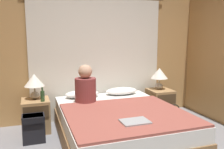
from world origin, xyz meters
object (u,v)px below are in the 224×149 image
(bed, at_px, (119,125))
(laptop_on_bed, at_px, (135,121))
(handbag_on_floor, at_px, (174,117))
(nightstand_left, at_px, (36,115))
(beer_bottle_on_left_stand, at_px, (43,96))
(pillow_left, at_px, (82,94))
(lamp_right, at_px, (159,75))
(person_left_in_bed, at_px, (85,87))
(lamp_left, at_px, (34,82))
(nightstand_right, at_px, (160,103))
(backpack_on_floor, at_px, (34,127))
(pillow_right, at_px, (121,91))

(bed, relative_size, laptop_on_bed, 6.27)
(bed, distance_m, laptop_on_bed, 0.69)
(handbag_on_floor, bearing_deg, laptop_on_bed, -140.51)
(nightstand_left, distance_m, beer_bottle_on_left_stand, 0.38)
(pillow_left, height_order, handbag_on_floor, pillow_left)
(nightstand_left, distance_m, lamp_right, 2.29)
(person_left_in_bed, bearing_deg, beer_bottle_on_left_stand, 165.27)
(person_left_in_bed, height_order, laptop_on_bed, person_left_in_bed)
(bed, height_order, lamp_left, lamp_left)
(nightstand_left, xyz_separation_m, laptop_on_bed, (1.07, -1.39, 0.25))
(nightstand_left, height_order, handbag_on_floor, nightstand_left)
(nightstand_right, relative_size, lamp_left, 1.28)
(laptop_on_bed, bearing_deg, backpack_on_floor, 138.56)
(nightstand_left, relative_size, pillow_left, 0.89)
(laptop_on_bed, bearing_deg, nightstand_left, 127.66)
(backpack_on_floor, bearing_deg, beer_bottle_on_left_stand, 61.30)
(lamp_left, xyz_separation_m, laptop_on_bed, (1.07, -1.45, -0.27))
(lamp_left, distance_m, person_left_in_bed, 0.82)
(nightstand_left, distance_m, backpack_on_floor, 0.41)
(lamp_left, height_order, handbag_on_floor, lamp_left)
(bed, bearing_deg, beer_bottle_on_left_stand, 147.90)
(person_left_in_bed, bearing_deg, nightstand_left, 158.03)
(nightstand_left, relative_size, lamp_right, 1.28)
(bed, xyz_separation_m, laptop_on_bed, (-0.04, -0.63, 0.28))
(pillow_right, xyz_separation_m, handbag_on_floor, (0.80, -0.46, -0.42))
(bed, relative_size, backpack_on_floor, 5.20)
(backpack_on_floor, bearing_deg, pillow_right, 17.07)
(lamp_left, relative_size, person_left_in_bed, 0.67)
(bed, distance_m, person_left_in_bed, 0.77)
(bed, distance_m, beer_bottle_on_left_stand, 1.24)
(person_left_in_bed, bearing_deg, handbag_on_floor, -4.06)
(nightstand_left, bearing_deg, handbag_on_floor, -10.15)
(lamp_left, bearing_deg, person_left_in_bed, -25.67)
(pillow_left, bearing_deg, nightstand_left, -175.57)
(nightstand_left, relative_size, handbag_on_floor, 1.52)
(bed, bearing_deg, lamp_right, 36.38)
(bed, bearing_deg, backpack_on_floor, 162.81)
(laptop_on_bed, bearing_deg, pillow_left, 102.27)
(bed, relative_size, pillow_right, 3.57)
(bed, bearing_deg, person_left_in_bed, 128.92)
(bed, height_order, beer_bottle_on_left_stand, beer_bottle_on_left_stand)
(nightstand_left, bearing_deg, beer_bottle_on_left_stand, -50.94)
(bed, xyz_separation_m, pillow_right, (0.35, 0.82, 0.30))
(lamp_left, height_order, pillow_right, lamp_left)
(nightstand_left, bearing_deg, backpack_on_floor, -96.07)
(bed, distance_m, pillow_left, 0.94)
(bed, height_order, backpack_on_floor, bed)
(nightstand_right, distance_m, person_left_in_bed, 1.59)
(nightstand_left, height_order, lamp_right, lamp_right)
(nightstand_right, xyz_separation_m, lamp_right, (0.00, 0.06, 0.53))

